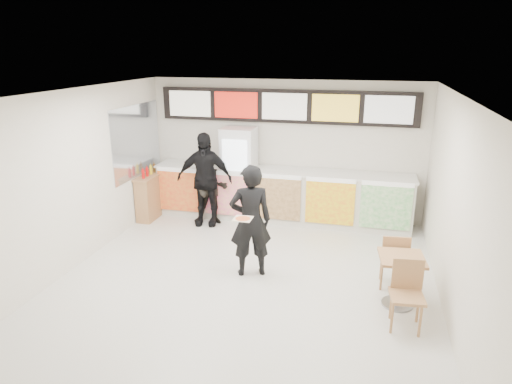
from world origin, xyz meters
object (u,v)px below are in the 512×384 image
(customer_main, at_px, (250,221))
(customer_mid, at_px, (204,179))
(cafe_table, at_px, (400,272))
(service_counter, at_px, (280,195))
(drinks_fridge, at_px, (239,173))
(customer_left, at_px, (210,189))
(condiment_ledge, at_px, (150,196))

(customer_main, bearing_deg, customer_mid, -74.53)
(cafe_table, bearing_deg, service_counter, 121.98)
(customer_main, bearing_deg, drinks_fridge, -92.18)
(customer_left, bearing_deg, customer_main, -65.09)
(service_counter, height_order, customer_main, customer_main)
(customer_main, bearing_deg, cafe_table, 147.57)
(drinks_fridge, xyz_separation_m, customer_mid, (-0.58, -0.63, -0.01))
(drinks_fridge, relative_size, cafe_table, 1.23)
(customer_main, distance_m, cafe_table, 2.43)
(customer_mid, height_order, cafe_table, customer_mid)
(drinks_fridge, distance_m, customer_main, 2.76)
(condiment_ledge, bearing_deg, service_counter, 11.29)
(cafe_table, bearing_deg, customer_left, 140.67)
(drinks_fridge, height_order, condiment_ledge, drinks_fridge)
(customer_mid, xyz_separation_m, condiment_ledge, (-1.31, 0.05, -0.50))
(service_counter, height_order, drinks_fridge, drinks_fridge)
(customer_mid, relative_size, cafe_table, 1.23)
(service_counter, xyz_separation_m, condiment_ledge, (-2.82, -0.56, -0.08))
(service_counter, relative_size, cafe_table, 3.43)
(customer_left, relative_size, customer_mid, 0.78)
(service_counter, bearing_deg, customer_mid, -158.02)
(drinks_fridge, bearing_deg, customer_left, -130.38)
(customer_left, distance_m, customer_mid, 0.25)
(service_counter, distance_m, cafe_table, 3.82)
(customer_left, relative_size, condiment_ledge, 1.34)
(customer_main, xyz_separation_m, condiment_ledge, (-2.83, 2.02, -0.45))
(customer_main, height_order, condiment_ledge, customer_main)
(customer_left, xyz_separation_m, condiment_ledge, (-1.41, -0.02, -0.28))
(drinks_fridge, height_order, customer_left, drinks_fridge)
(cafe_table, bearing_deg, customer_main, 163.54)
(customer_left, bearing_deg, service_counter, 11.09)
(condiment_ledge, bearing_deg, customer_mid, -2.03)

